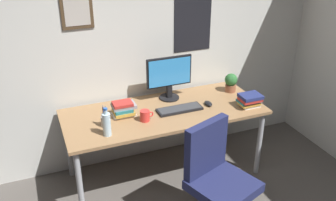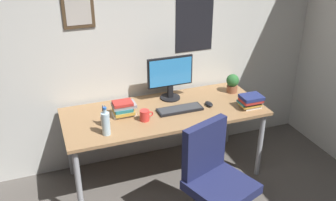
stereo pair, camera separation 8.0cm
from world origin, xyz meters
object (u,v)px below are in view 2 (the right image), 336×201
(water_bottle, at_px, (106,123))
(coffee_mug_near, at_px, (145,115))
(pen_cup, at_px, (105,120))
(monitor, at_px, (170,76))
(computer_mouse, at_px, (209,104))
(book_stack_right, at_px, (123,108))
(office_chair, at_px, (214,175))
(keyboard, at_px, (180,109))
(book_stack_left, at_px, (251,101))
(potted_plant, at_px, (232,83))

(water_bottle, distance_m, coffee_mug_near, 0.39)
(coffee_mug_near, relative_size, pen_cup, 0.63)
(monitor, distance_m, computer_mouse, 0.47)
(water_bottle, distance_m, book_stack_right, 0.36)
(office_chair, relative_size, book_stack_right, 4.38)
(computer_mouse, bearing_deg, book_stack_right, 173.02)
(pen_cup, bearing_deg, computer_mouse, 1.62)
(keyboard, height_order, book_stack_left, book_stack_left)
(book_stack_right, bearing_deg, book_stack_left, -12.90)
(book_stack_left, distance_m, book_stack_right, 1.20)
(office_chair, height_order, book_stack_right, office_chair)
(computer_mouse, distance_m, coffee_mug_near, 0.67)
(keyboard, distance_m, water_bottle, 0.76)
(potted_plant, xyz_separation_m, book_stack_left, (-0.01, -0.37, -0.04))
(monitor, relative_size, potted_plant, 2.36)
(potted_plant, relative_size, book_stack_left, 0.90)
(monitor, distance_m, water_bottle, 0.89)
(monitor, height_order, pen_cup, monitor)
(keyboard, xyz_separation_m, book_stack_left, (0.65, -0.17, 0.05))
(computer_mouse, xyz_separation_m, coffee_mug_near, (-0.66, -0.06, 0.03))
(computer_mouse, bearing_deg, monitor, 135.68)
(coffee_mug_near, bearing_deg, keyboard, 10.56)
(office_chair, height_order, potted_plant, office_chair)
(computer_mouse, distance_m, book_stack_left, 0.40)
(office_chair, xyz_separation_m, computer_mouse, (0.31, 0.76, 0.22))
(computer_mouse, bearing_deg, keyboard, 179.32)
(water_bottle, height_order, coffee_mug_near, water_bottle)
(office_chair, bearing_deg, computer_mouse, 67.87)
(water_bottle, xyz_separation_m, coffee_mug_near, (0.37, 0.12, -0.06))
(pen_cup, bearing_deg, monitor, 23.47)
(keyboard, bearing_deg, monitor, 88.52)
(office_chair, height_order, computer_mouse, office_chair)
(water_bottle, height_order, book_stack_left, water_bottle)
(computer_mouse, bearing_deg, book_stack_left, -25.39)
(potted_plant, distance_m, pen_cup, 1.40)
(computer_mouse, relative_size, book_stack_right, 0.51)
(monitor, bearing_deg, book_stack_left, -35.05)
(keyboard, bearing_deg, water_bottle, -165.73)
(monitor, bearing_deg, computer_mouse, -44.32)
(book_stack_left, bearing_deg, pen_cup, 174.19)
(potted_plant, relative_size, pen_cup, 0.98)
(book_stack_right, bearing_deg, potted_plant, 5.05)
(keyboard, xyz_separation_m, potted_plant, (0.66, 0.20, 0.09))
(office_chair, distance_m, pen_cup, 1.05)
(monitor, distance_m, keyboard, 0.36)
(coffee_mug_near, xyz_separation_m, pen_cup, (-0.35, 0.04, 0.00))
(pen_cup, distance_m, book_stack_left, 1.38)
(keyboard, xyz_separation_m, water_bottle, (-0.73, -0.19, 0.09))
(monitor, height_order, book_stack_right, monitor)
(keyboard, height_order, water_bottle, water_bottle)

